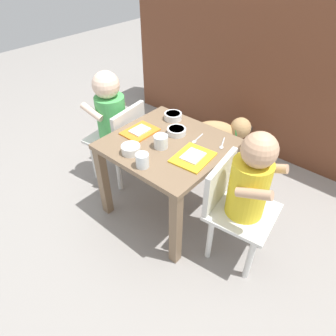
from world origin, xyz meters
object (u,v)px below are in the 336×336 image
Objects in this scene: food_tray_left at (140,131)px; veggie_bowl_far at (131,149)px; dining_table at (168,156)px; dog at (219,133)px; water_cup_right at (142,161)px; seated_child_left at (112,116)px; seated_child_right at (246,186)px; cereal_bowl_right_side at (177,131)px; water_cup_left at (161,142)px; cereal_bowl_left_side at (173,116)px; spoon_by_left_tray at (197,139)px; spoon_by_right_tray at (222,144)px; food_tray_right at (193,157)px.

veggie_bowl_far reaches higher than food_tray_left.
dining_table reaches higher than dog.
seated_child_left is at bearing 153.58° from water_cup_right.
cereal_bowl_right_side is (-0.46, 0.10, 0.04)m from seated_child_right.
cereal_bowl_right_side is (-0.06, 0.30, -0.01)m from water_cup_right.
cereal_bowl_left_side is at bearing 117.58° from water_cup_left.
seated_child_right is 0.37m from spoon_by_left_tray.
spoon_by_left_tray is at bearing 49.30° from dining_table.
veggie_bowl_far is 0.44m from spoon_by_right_tray.
spoon_by_right_tray is at bearing 35.82° from dining_table.
spoon_by_right_tray is at bearing -57.91° from dog.
cereal_bowl_left_side reaches higher than spoon_by_right_tray.
food_tray_left reaches higher than dining_table.
seated_child_right reaches higher than cereal_bowl_left_side.
water_cup_left is 0.71× the size of cereal_bowl_right_side.
cereal_bowl_right_side is at bearing -43.36° from cereal_bowl_left_side.
seated_child_right is at bearing -2.05° from seated_child_left.
dog is 3.88× the size of cereal_bowl_right_side.
seated_child_right is at bearing -19.38° from cereal_bowl_left_side.
seated_child_right is 10.90× the size of water_cup_right.
spoon_by_right_tray is at bearing 15.96° from cereal_bowl_right_side.
dog is 0.57m from cereal_bowl_right_side.
water_cup_right is 0.64× the size of spoon_by_left_tray.
seated_child_right reaches higher than dog.
seated_child_right is 4.03× the size of food_tray_left.
dog is 0.71m from food_tray_right.
veggie_bowl_far is (-0.01, -0.77, 0.27)m from dog.
food_tray_right is (-0.27, -0.01, 0.03)m from seated_child_right.
dog is (0.38, 0.57, -0.23)m from seated_child_left.
water_cup_right is 0.68× the size of cereal_bowl_left_side.
veggie_bowl_far is at bearing 161.48° from water_cup_right.
veggie_bowl_far is at bearing -120.15° from spoon_by_left_tray.
food_tray_right is 0.15m from spoon_by_left_tray.
cereal_bowl_right_side is at bearing -164.04° from spoon_by_right_tray.
water_cup_left reaches higher than spoon_by_right_tray.
water_cup_left is (-0.44, -0.04, 0.05)m from seated_child_right.
food_tray_left is at bearing -172.12° from dining_table.
spoon_by_left_tray is (-0.08, 0.13, -0.00)m from food_tray_right.
veggie_bowl_far reaches higher than dog.
cereal_bowl_right_side is at bearing -85.36° from dog.
cereal_bowl_left_side is (-0.13, 0.24, -0.01)m from water_cup_left.
water_cup_left is (0.17, -0.03, 0.02)m from food_tray_left.
seated_child_left is at bearing 177.06° from dining_table.
food_tray_right is (0.23, -0.61, 0.26)m from dog.
spoon_by_left_tray is 1.04× the size of spoon_by_right_tray.
seated_child_left reaches higher than veggie_bowl_far.
cereal_bowl_right_side is (0.42, 0.07, 0.04)m from seated_child_left.
seated_child_left is at bearing 170.41° from water_cup_left.
water_cup_left is at bearing -170.69° from food_tray_right.
seated_child_left is 7.21× the size of cereal_bowl_right_side.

